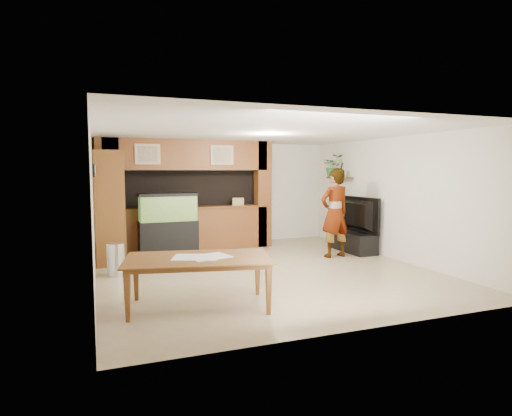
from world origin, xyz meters
name	(u,v)px	position (x,y,z in m)	size (l,w,h in m)	color
floor	(263,270)	(0.00, 0.00, 0.00)	(6.50, 6.50, 0.00)	tan
ceiling	(264,132)	(0.00, 0.00, 2.60)	(6.50, 6.50, 0.00)	white
wall_back	(217,193)	(0.00, 3.25, 1.30)	(6.00, 6.00, 0.00)	silver
wall_left	(93,207)	(-3.00, 0.00, 1.30)	(6.50, 6.50, 0.00)	silver
wall_right	(394,198)	(3.00, 0.00, 1.30)	(6.50, 6.50, 0.00)	silver
partition	(185,195)	(-0.95, 2.64, 1.31)	(4.20, 0.99, 2.60)	brown
wall_clock	(94,170)	(-2.97, 1.00, 1.90)	(0.05, 0.25, 0.25)	black
wall_shelf	(339,178)	(2.85, 1.95, 1.70)	(0.25, 0.90, 0.04)	brown
pantry_cabinet	(109,207)	(-2.70, 1.70, 1.15)	(0.57, 0.94, 2.29)	brown
trash_can	(116,259)	(-2.64, 0.53, 0.30)	(0.32, 0.32, 0.59)	#B2B2B7
aquarium	(168,226)	(-1.48, 1.95, 0.68)	(1.26, 0.47, 1.40)	black
tv_stand	(352,242)	(2.65, 1.02, 0.23)	(0.50, 1.35, 0.45)	black
television	(353,215)	(2.65, 1.02, 0.87)	(1.44, 0.19, 0.83)	black
photo_frame	(344,174)	(2.85, 1.73, 1.81)	(0.03, 0.14, 0.18)	tan
potted_plant	(333,166)	(2.82, 2.22, 2.01)	(0.52, 0.45, 0.57)	#28652F
person	(335,213)	(1.92, 0.61, 0.97)	(0.71, 0.46, 1.94)	#987453
microphone	(342,166)	(1.97, 0.45, 1.98)	(0.03, 0.03, 0.16)	black
dining_table	(199,283)	(-1.66, -1.76, 0.35)	(2.00, 1.12, 0.70)	brown
newspaper_a	(196,257)	(-1.69, -1.72, 0.71)	(0.61, 0.45, 0.01)	silver
newspaper_b	(209,257)	(-1.51, -1.75, 0.71)	(0.56, 0.41, 0.01)	silver
counter_box	(238,202)	(0.30, 2.45, 1.13)	(0.27, 0.18, 0.18)	#9E8755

